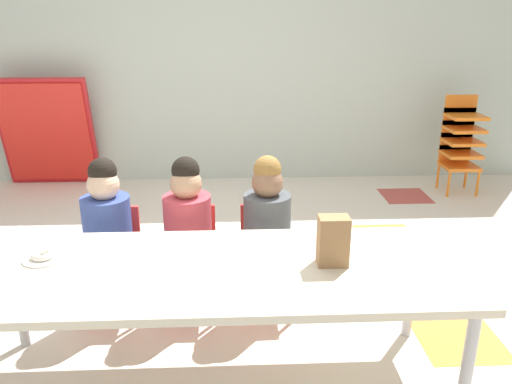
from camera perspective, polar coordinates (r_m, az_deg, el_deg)
The scene contains 11 objects.
ground_plane at distance 3.14m, azimuth -5.43°, elevation -12.24°, with size 6.65×4.98×0.02m.
back_wall at distance 5.19m, azimuth -4.69°, elevation 14.88°, with size 6.65×0.10×2.48m, color #B2C1B7.
craft_table at distance 2.23m, azimuth -4.72°, elevation -9.34°, with size 2.17×0.78×0.60m.
seated_child_near_camera at distance 2.88m, azimuth -16.31°, elevation -3.44°, with size 0.32×0.31×0.92m.
seated_child_middle_seat at distance 2.80m, azimuth -7.65°, elevation -3.39°, with size 0.34×0.34×0.92m.
seated_child_far_right at distance 2.80m, azimuth 1.25°, elevation -3.26°, with size 0.32×0.31×0.92m.
kid_chair_orange_stack at distance 5.21m, azimuth 22.01°, elevation 5.54°, with size 0.32×0.30×0.92m.
folded_activity_table at distance 5.40m, azimuth -22.39°, elevation 6.15°, with size 0.90×0.29×1.09m.
paper_bag_brown at distance 2.20m, azimuth 8.65°, elevation -5.44°, with size 0.13×0.09×0.22m, color #9E754C.
paper_plate_near_edge at distance 2.45m, azimuth -22.75°, elevation -6.89°, with size 0.18×0.18×0.01m, color white.
donut_powdered_on_plate at distance 2.45m, azimuth -22.80°, elevation -6.50°, with size 0.10×0.10×0.03m, color white.
Camera 1 is at (0.17, -2.68, 1.62)m, focal length 35.64 mm.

